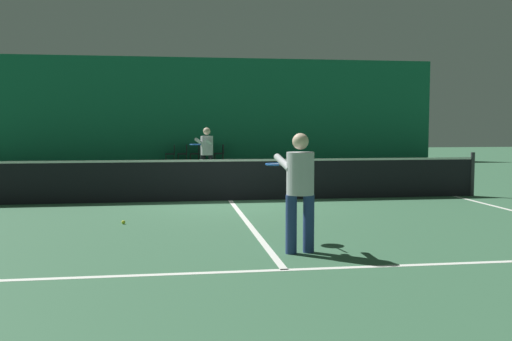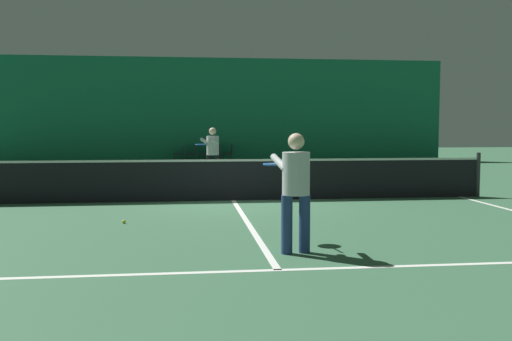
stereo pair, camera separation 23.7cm
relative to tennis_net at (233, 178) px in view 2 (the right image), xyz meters
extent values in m
plane|color=#386647|center=(0.00, 0.00, -0.51)|extent=(60.00, 60.00, 0.00)
cube|color=#196B4C|center=(0.00, 14.27, 1.95)|extent=(23.00, 0.12, 4.92)
cube|color=white|center=(0.00, 11.90, -0.51)|extent=(11.00, 0.10, 0.00)
cube|color=white|center=(0.00, 6.40, -0.51)|extent=(8.25, 0.10, 0.00)
cube|color=white|center=(0.00, -6.40, -0.51)|extent=(8.25, 0.10, 0.00)
cube|color=white|center=(5.50, 0.00, -0.51)|extent=(0.10, 23.80, 0.00)
cube|color=white|center=(0.00, 0.00, -0.51)|extent=(0.10, 12.80, 0.00)
cube|color=black|center=(0.00, 0.00, -0.04)|extent=(11.90, 0.02, 0.95)
cube|color=white|center=(0.00, 0.00, 0.41)|extent=(11.90, 0.02, 0.05)
cylinder|color=#333338|center=(5.95, 0.00, 0.02)|extent=(0.10, 0.10, 1.07)
cylinder|color=navy|center=(0.26, -5.55, -0.11)|extent=(0.17, 0.17, 0.79)
cylinder|color=navy|center=(0.51, -5.51, -0.11)|extent=(0.17, 0.17, 0.79)
cylinder|color=#B7B7BC|center=(0.38, -5.53, 0.57)|extent=(0.42, 0.42, 0.57)
sphere|color=beige|center=(0.38, -5.53, 1.00)|extent=(0.22, 0.22, 0.22)
cylinder|color=#B7B7BC|center=(0.20, -5.29, 0.70)|extent=(0.18, 0.55, 0.23)
cylinder|color=#B7B7BC|center=(0.49, -5.25, 0.70)|extent=(0.18, 0.55, 0.23)
cylinder|color=black|center=(0.28, -4.86, 0.63)|extent=(0.07, 0.31, 0.03)
torus|color=#1951B2|center=(0.23, -4.56, 0.63)|extent=(0.38, 0.38, 0.03)
cylinder|color=silver|center=(0.23, -4.56, 0.63)|extent=(0.32, 0.32, 0.00)
cylinder|color=black|center=(-0.13, 4.59, -0.10)|extent=(0.20, 0.20, 0.81)
cylinder|color=black|center=(-0.37, 4.69, -0.10)|extent=(0.20, 0.20, 0.81)
cylinder|color=#B7B7BC|center=(-0.25, 4.64, 0.60)|extent=(0.50, 0.50, 0.59)
sphere|color=beige|center=(-0.25, 4.64, 1.04)|extent=(0.22, 0.22, 0.22)
cylinder|color=#B7B7BC|center=(-0.21, 4.34, 0.73)|extent=(0.31, 0.55, 0.24)
cylinder|color=#B7B7BC|center=(-0.49, 4.46, 0.73)|extent=(0.31, 0.55, 0.24)
cylinder|color=black|center=(-0.52, 4.01, 0.66)|extent=(0.15, 0.29, 0.03)
torus|color=#1951B2|center=(-0.64, 3.73, 0.66)|extent=(0.43, 0.43, 0.03)
cylinder|color=silver|center=(-0.64, 3.73, 0.66)|extent=(0.36, 0.36, 0.00)
cylinder|color=#2D2D2D|center=(-1.60, 13.91, -0.32)|extent=(0.03, 0.03, 0.39)
cylinder|color=#2D2D2D|center=(-1.60, 13.53, -0.32)|extent=(0.03, 0.03, 0.39)
cylinder|color=#2D2D2D|center=(-1.22, 13.91, -0.32)|extent=(0.03, 0.03, 0.39)
cylinder|color=#2D2D2D|center=(-1.22, 13.53, -0.32)|extent=(0.03, 0.03, 0.39)
cube|color=#232328|center=(-1.41, 13.72, -0.10)|extent=(0.44, 0.44, 0.05)
cube|color=#232328|center=(-1.21, 13.72, 0.13)|extent=(0.04, 0.44, 0.40)
cylinder|color=#2D2D2D|center=(-1.03, 13.91, -0.32)|extent=(0.03, 0.03, 0.39)
cylinder|color=#2D2D2D|center=(-1.03, 13.53, -0.32)|extent=(0.03, 0.03, 0.39)
cylinder|color=#2D2D2D|center=(-0.65, 13.91, -0.32)|extent=(0.03, 0.03, 0.39)
cylinder|color=#2D2D2D|center=(-0.65, 13.53, -0.32)|extent=(0.03, 0.03, 0.39)
cube|color=#232328|center=(-0.84, 13.72, -0.10)|extent=(0.44, 0.44, 0.05)
cube|color=#232328|center=(-0.64, 13.72, 0.13)|extent=(0.04, 0.44, 0.40)
cylinder|color=#2D2D2D|center=(-0.46, 13.91, -0.32)|extent=(0.03, 0.03, 0.39)
cylinder|color=#2D2D2D|center=(-0.46, 13.53, -0.32)|extent=(0.03, 0.03, 0.39)
cylinder|color=#2D2D2D|center=(-0.08, 13.91, -0.32)|extent=(0.03, 0.03, 0.39)
cylinder|color=#2D2D2D|center=(-0.08, 13.53, -0.32)|extent=(0.03, 0.03, 0.39)
cube|color=#232328|center=(-0.27, 13.72, -0.10)|extent=(0.44, 0.44, 0.05)
cube|color=#232328|center=(-0.07, 13.72, 0.13)|extent=(0.04, 0.44, 0.40)
cylinder|color=#2D2D2D|center=(0.11, 13.91, -0.32)|extent=(0.03, 0.03, 0.39)
cylinder|color=#2D2D2D|center=(0.11, 13.53, -0.32)|extent=(0.03, 0.03, 0.39)
cylinder|color=#2D2D2D|center=(0.49, 13.91, -0.32)|extent=(0.03, 0.03, 0.39)
cylinder|color=#2D2D2D|center=(0.49, 13.53, -0.32)|extent=(0.03, 0.03, 0.39)
cube|color=#232328|center=(0.30, 13.72, -0.10)|extent=(0.44, 0.44, 0.05)
cube|color=#232328|center=(0.50, 13.72, 0.13)|extent=(0.04, 0.44, 0.40)
cylinder|color=#2D2D2D|center=(0.67, 13.91, -0.32)|extent=(0.03, 0.03, 0.39)
cylinder|color=#2D2D2D|center=(0.67, 13.53, -0.32)|extent=(0.03, 0.03, 0.39)
cylinder|color=#2D2D2D|center=(1.05, 13.91, -0.32)|extent=(0.03, 0.03, 0.39)
cylinder|color=#2D2D2D|center=(1.05, 13.53, -0.32)|extent=(0.03, 0.03, 0.39)
cube|color=#232328|center=(0.86, 13.72, -0.10)|extent=(0.44, 0.44, 0.05)
cube|color=#232328|center=(1.06, 13.72, 0.13)|extent=(0.04, 0.44, 0.40)
sphere|color=#D1DB33|center=(-2.17, -2.86, -0.48)|extent=(0.07, 0.07, 0.07)
camera|label=1|loc=(-1.31, -12.95, 1.20)|focal=40.00mm
camera|label=2|loc=(-1.08, -12.98, 1.20)|focal=40.00mm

